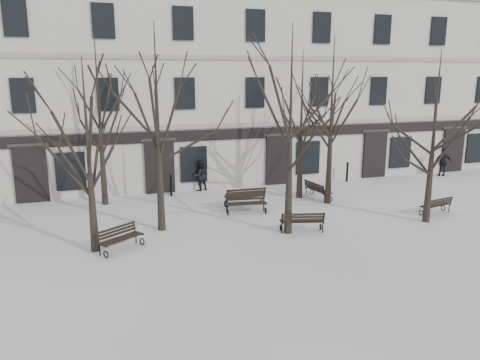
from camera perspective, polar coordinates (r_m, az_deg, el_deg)
name	(u,v)px	position (r m, az deg, el deg)	size (l,w,h in m)	color
ground	(271,232)	(19.68, 3.80, -6.32)	(100.00, 100.00, 0.00)	white
building	(201,88)	(31.04, -4.80, 11.10)	(40.40, 10.20, 11.40)	beige
tree_0	(87,133)	(17.41, -18.15, 5.45)	(4.94, 4.94, 7.05)	black
tree_1	(157,104)	(19.14, -10.09, 9.12)	(5.90, 5.90, 8.43)	black
tree_2	(291,106)	(18.58, 6.22, 8.94)	(5.84, 5.84, 8.34)	black
tree_3	(435,117)	(21.67, 22.72, 7.06)	(5.19, 5.19, 7.42)	black
tree_4	(98,100)	(23.82, -16.88, 9.34)	(5.84, 5.84, 8.34)	black
tree_5	(302,107)	(24.38, 7.53, 8.79)	(5.34, 5.34, 7.62)	black
tree_6	(332,100)	(23.46, 11.15, 9.56)	(5.82, 5.82, 8.32)	black
bench_0	(120,238)	(18.13, -14.42, -6.81)	(1.78, 1.51, 0.89)	black
bench_1	(302,221)	(19.60, 7.57, -4.97)	(1.89, 1.05, 0.91)	black
bench_2	(437,205)	(23.78, 22.86, -2.81)	(1.71, 0.91, 0.82)	black
bench_3	(246,202)	(22.06, 0.72, -2.75)	(1.96, 0.90, 0.96)	black
bench_4	(245,196)	(23.07, 0.63, -1.98)	(2.01, 0.76, 1.01)	black
bench_5	(317,190)	(24.92, 9.38, -1.16)	(0.88, 1.86, 0.90)	black
bollard_a	(171,184)	(25.39, -8.41, -0.54)	(0.15, 0.15, 1.17)	black
bollard_b	(347,171)	(29.14, 12.94, 1.06)	(0.16, 0.16, 1.22)	black
pedestrian_b	(200,190)	(26.50, -4.88, -1.27)	(0.84, 0.66, 1.73)	black
pedestrian_c	(442,176)	(32.80, 23.37, 0.46)	(1.06, 0.44, 1.80)	black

